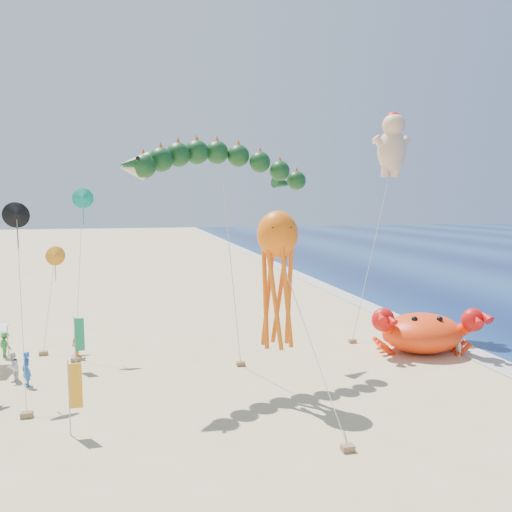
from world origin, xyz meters
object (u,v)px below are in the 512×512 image
at_px(dragon_kite, 220,170).
at_px(octopus_kite, 278,269).
at_px(cherub_kite, 392,143).
at_px(crab_inflatable, 423,331).

bearing_deg(dragon_kite, octopus_kite, -63.47).
bearing_deg(octopus_kite, cherub_kite, 42.72).
bearing_deg(dragon_kite, cherub_kite, 25.93).
xyz_separation_m(dragon_kite, octopus_kite, (2.11, -4.23, -4.98)).
bearing_deg(crab_inflatable, octopus_kite, -157.11).
height_order(crab_inflatable, octopus_kite, octopus_kite).
height_order(dragon_kite, cherub_kite, cherub_kite).
xyz_separation_m(crab_inflatable, octopus_kite, (-11.09, -4.68, 5.04)).
xyz_separation_m(crab_inflatable, dragon_kite, (-13.20, -0.45, 10.02)).
relative_size(crab_inflatable, cherub_kite, 0.43).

